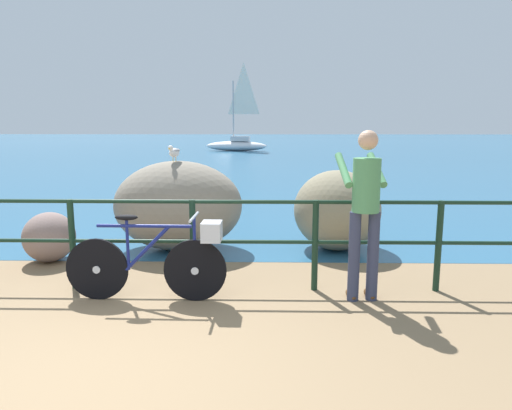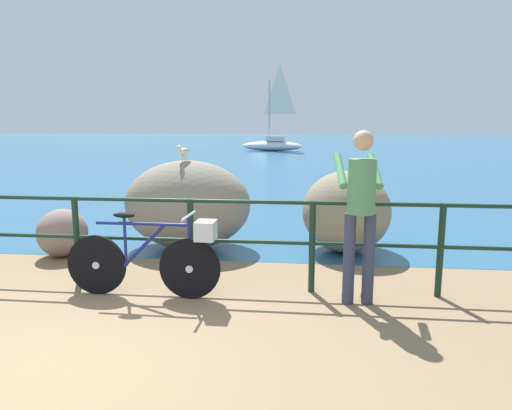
# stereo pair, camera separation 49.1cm
# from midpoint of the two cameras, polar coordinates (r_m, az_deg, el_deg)

# --- Properties ---
(ground_plane) EXTENTS (120.00, 120.00, 0.10)m
(ground_plane) POSITION_cam_midpoint_polar(r_m,az_deg,el_deg) (23.24, 2.19, 5.11)
(ground_plane) COLOR #846B4C
(sea_surface) EXTENTS (120.00, 90.00, 0.01)m
(sea_surface) POSITION_cam_midpoint_polar(r_m,az_deg,el_deg) (51.10, 4.58, 7.67)
(sea_surface) COLOR #285B7F
(sea_surface) RESTS_ON ground_plane
(promenade_railing) EXTENTS (9.58, 0.07, 1.02)m
(promenade_railing) POSITION_cam_midpoint_polar(r_m,az_deg,el_deg) (5.43, -12.40, -3.15)
(promenade_railing) COLOR black
(promenade_railing) RESTS_ON ground_plane
(bicycle) EXTENTS (1.70, 0.48, 0.92)m
(bicycle) POSITION_cam_midpoint_polar(r_m,az_deg,el_deg) (5.03, -9.48, -6.10)
(bicycle) COLOR black
(bicycle) RESTS_ON ground_plane
(person_at_railing) EXTENTS (0.49, 0.65, 1.78)m
(person_at_railing) POSITION_cam_midpoint_polar(r_m,az_deg,el_deg) (4.85, 15.52, -0.51)
(person_at_railing) COLOR #333851
(person_at_railing) RESTS_ON ground_plane
(breakwater_boulder_main) EXTENTS (1.88, 1.41, 1.32)m
(breakwater_boulder_main) POSITION_cam_midpoint_polar(r_m,az_deg,el_deg) (6.98, -6.39, 0.05)
(breakwater_boulder_main) COLOR gray
(breakwater_boulder_main) RESTS_ON ground
(breakwater_boulder_left) EXTENTS (0.67, 0.74, 0.67)m
(breakwater_boulder_left) POSITION_cam_midpoint_polar(r_m,az_deg,el_deg) (6.99, -20.81, -3.22)
(breakwater_boulder_left) COLOR gray
(breakwater_boulder_left) RESTS_ON ground
(breakwater_boulder_right) EXTENTS (1.27, 1.36, 1.18)m
(breakwater_boulder_right) POSITION_cam_midpoint_polar(r_m,az_deg,el_deg) (6.92, 13.02, -0.80)
(breakwater_boulder_right) COLOR gray
(breakwater_boulder_right) RESTS_ON ground
(seagull) EXTENTS (0.17, 0.34, 0.23)m
(seagull) POSITION_cam_midpoint_polar(r_m,az_deg,el_deg) (6.79, -6.85, 6.55)
(seagull) COLOR gold
(seagull) RESTS_ON breakwater_boulder_main
(sailboat) EXTENTS (4.53, 1.86, 6.16)m
(sailboat) POSITION_cam_midpoint_polar(r_m,az_deg,el_deg) (33.56, 2.49, 7.83)
(sailboat) COLOR white
(sailboat) RESTS_ON sea_surface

